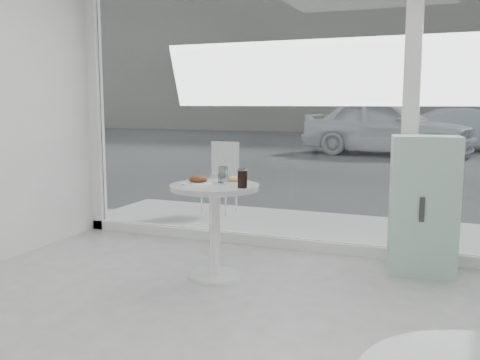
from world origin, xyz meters
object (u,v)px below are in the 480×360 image
at_px(car_silver, 468,130).
at_px(patio_chair, 222,172).
at_px(cola_glass, 242,179).
at_px(main_table, 215,211).
at_px(mint_cabinet, 423,205).
at_px(water_tumbler_a, 224,177).
at_px(car_white, 387,127).
at_px(water_tumbler_b, 223,175).
at_px(plate_fritter, 198,181).
at_px(plate_donut, 235,181).

bearing_deg(car_silver, patio_chair, 147.14).
xyz_separation_m(patio_chair, cola_glass, (1.20, -2.32, 0.29)).
bearing_deg(main_table, mint_cabinet, 25.89).
bearing_deg(water_tumbler_a, main_table, -103.11).
bearing_deg(car_white, car_silver, -31.84).
distance_m(main_table, car_silver, 13.70).
bearing_deg(car_silver, cola_glass, 154.52).
bearing_deg(cola_glass, main_table, 165.92).
bearing_deg(cola_glass, water_tumbler_a, 141.14).
height_order(car_white, car_silver, car_white).
bearing_deg(water_tumbler_b, mint_cabinet, 21.36).
relative_size(main_table, mint_cabinet, 0.67).
bearing_deg(main_table, plate_fritter, -167.56).
bearing_deg(plate_fritter, plate_donut, 35.11).
distance_m(water_tumbler_a, cola_glass, 0.31).
relative_size(car_white, car_silver, 1.19).
bearing_deg(cola_glass, water_tumbler_b, 140.24).
height_order(water_tumbler_a, cola_glass, cola_glass).
bearing_deg(main_table, water_tumbler_b, 87.37).
xyz_separation_m(car_white, water_tumbler_b, (-0.04, -11.15, 0.05)).
distance_m(patio_chair, cola_glass, 2.63).
xyz_separation_m(car_silver, plate_donut, (-2.01, -13.39, 0.15)).
relative_size(water_tumbler_a, water_tumbler_b, 0.84).
bearing_deg(mint_cabinet, main_table, -163.57).
xyz_separation_m(water_tumbler_a, cola_glass, (0.24, -0.19, 0.02)).
xyz_separation_m(main_table, plate_donut, (0.12, 0.15, 0.24)).
height_order(plate_fritter, water_tumbler_a, water_tumbler_a).
height_order(plate_fritter, plate_donut, plate_fritter).
relative_size(main_table, cola_glass, 5.27).
xyz_separation_m(main_table, car_silver, (2.13, 13.53, 0.09)).
distance_m(mint_cabinet, car_silver, 12.79).
height_order(car_white, water_tumbler_a, car_white).
relative_size(main_table, plate_donut, 3.97).
height_order(patio_chair, car_white, car_white).
bearing_deg(car_silver, car_white, 119.45).
height_order(main_table, plate_fritter, plate_fritter).
bearing_deg(main_table, plate_donut, 51.00).
distance_m(mint_cabinet, cola_glass, 1.55).
xyz_separation_m(mint_cabinet, water_tumbler_a, (-1.53, -0.63, 0.24)).
bearing_deg(patio_chair, plate_fritter, -69.19).
relative_size(water_tumbler_b, cola_glass, 0.88).
bearing_deg(water_tumbler_b, car_silver, 81.00).
relative_size(car_white, water_tumbler_b, 35.55).
relative_size(patio_chair, plate_fritter, 3.51).
bearing_deg(cola_glass, car_white, 91.08).
bearing_deg(car_white, main_table, -169.25).
distance_m(plate_fritter, water_tumbler_b, 0.23).
relative_size(car_silver, water_tumbler_a, 35.80).
xyz_separation_m(mint_cabinet, patio_chair, (-2.49, 1.50, -0.02)).
xyz_separation_m(main_table, water_tumbler_a, (0.03, 0.12, 0.27)).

